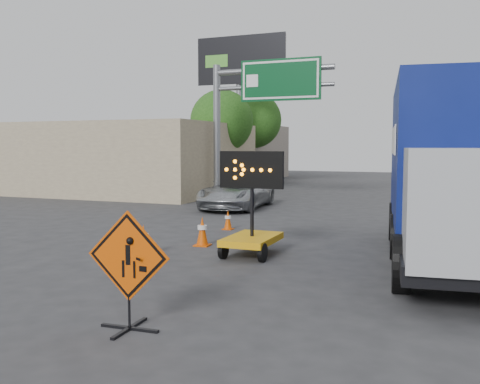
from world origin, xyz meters
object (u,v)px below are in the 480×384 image
Objects in this scene: pickup_truck at (237,192)px; box_truck at (457,181)px; construction_sign at (128,267)px; arrow_board at (252,232)px.

pickup_truck is 12.19m from box_truck.
construction_sign is 8.23m from box_truck.
pickup_truck is (-4.43, 15.03, -0.24)m from construction_sign.
construction_sign is at bearing -88.30° from arrow_board.
box_truck reaches higher than arrow_board.
construction_sign is at bearing -130.36° from box_truck.
arrow_board is at bearing -70.10° from pickup_truck.
box_truck is (8.92, -8.22, 1.22)m from pickup_truck.
arrow_board is at bearing 89.18° from construction_sign.
construction_sign is 5.77m from arrow_board.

